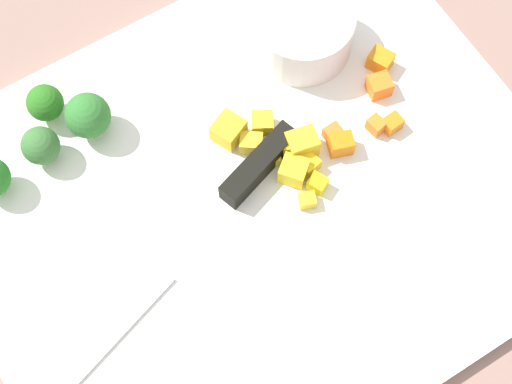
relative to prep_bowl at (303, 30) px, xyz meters
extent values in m
plane|color=#8D6E62|center=(0.10, 0.10, -0.03)|extent=(4.00, 4.00, 0.00)
cube|color=white|center=(0.10, 0.10, -0.03)|extent=(0.45, 0.38, 0.01)
cylinder|color=white|center=(0.00, 0.00, 0.00)|extent=(0.08, 0.08, 0.04)
cube|color=silver|center=(0.26, 0.13, -0.02)|extent=(0.14, 0.06, 0.00)
cube|color=black|center=(0.09, 0.08, -0.01)|extent=(0.08, 0.04, 0.02)
cube|color=orange|center=(-0.03, 0.07, -0.01)|extent=(0.02, 0.02, 0.02)
cube|color=orange|center=(0.03, 0.09, -0.02)|extent=(0.01, 0.01, 0.01)
cube|color=orange|center=(-0.02, 0.10, -0.01)|extent=(0.02, 0.01, 0.01)
cube|color=orange|center=(-0.01, 0.10, -0.01)|extent=(0.01, 0.01, 0.01)
cube|color=orange|center=(0.03, 0.10, -0.01)|extent=(0.02, 0.02, 0.02)
cube|color=orange|center=(-0.04, 0.05, -0.01)|extent=(0.02, 0.02, 0.02)
cube|color=yellow|center=(0.08, 0.08, -0.02)|extent=(0.02, 0.02, 0.01)
cube|color=yellow|center=(0.07, 0.12, -0.02)|extent=(0.02, 0.01, 0.01)
cube|color=yellow|center=(0.07, 0.09, -0.01)|extent=(0.03, 0.03, 0.02)
cube|color=yellow|center=(0.06, 0.11, -0.01)|extent=(0.02, 0.02, 0.01)
cube|color=yellow|center=(0.07, 0.05, -0.01)|extent=(0.02, 0.02, 0.01)
cube|color=yellow|center=(0.10, 0.04, -0.01)|extent=(0.03, 0.03, 0.02)
cube|color=yellow|center=(0.06, 0.07, -0.01)|extent=(0.02, 0.02, 0.02)
cube|color=yellow|center=(0.09, 0.06, -0.01)|extent=(0.02, 0.02, 0.01)
cube|color=yellow|center=(0.05, 0.08, -0.01)|extent=(0.03, 0.02, 0.02)
cube|color=yellow|center=(0.06, 0.10, -0.01)|extent=(0.02, 0.02, 0.01)
cylinder|color=#8DB066|center=(0.23, -0.02, -0.02)|extent=(0.01, 0.01, 0.01)
sphere|color=#386D33|center=(0.23, -0.02, 0.00)|extent=(0.03, 0.03, 0.03)
cylinder|color=#80C160|center=(0.18, -0.02, -0.01)|extent=(0.01, 0.01, 0.01)
sphere|color=#30752E|center=(0.18, -0.02, 0.00)|extent=(0.04, 0.04, 0.04)
cylinder|color=#94B164|center=(0.21, -0.05, -0.02)|extent=(0.01, 0.01, 0.01)
sphere|color=#296E1D|center=(0.21, -0.05, 0.00)|extent=(0.03, 0.03, 0.03)
camera|label=1|loc=(0.22, 0.29, 0.54)|focal=54.87mm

